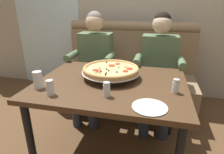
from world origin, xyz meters
TOP-DOWN VIEW (x-y plane):
  - ground_plane at (0.00, 0.00)m, footprint 16.00×16.00m
  - back_wall_with_window at (0.00, 1.52)m, footprint 6.00×0.12m
  - window_panel at (-1.41, 1.45)m, footprint 1.10×0.02m
  - booth_bench at (0.00, 0.95)m, footprint 1.72×0.78m
  - dining_table at (0.00, 0.00)m, footprint 1.25×0.97m
  - diner_left at (-0.39, 0.69)m, footprint 0.54×0.64m
  - diner_right at (0.39, 0.69)m, footprint 0.54×0.64m
  - pizza at (-0.02, 0.09)m, footprint 0.51×0.51m
  - shaker_oregano at (0.51, -0.10)m, footprint 0.05×0.05m
  - shaker_pepper_flakes at (-0.37, -0.34)m, footprint 0.06×0.06m
  - shaker_parmesan at (0.03, -0.27)m, footprint 0.05×0.05m
  - plate_near_left at (0.34, -0.36)m, footprint 0.23×0.23m
  - drinking_glass at (-0.52, -0.25)m, footprint 0.07×0.07m

SIDE VIEW (x-z plane):
  - ground_plane at x=0.00m, z-range 0.00..0.00m
  - booth_bench at x=0.00m, z-range -0.17..0.96m
  - dining_table at x=0.00m, z-range 0.29..1.02m
  - diner_left at x=-0.39m, z-range 0.07..1.35m
  - diner_right at x=0.39m, z-range 0.07..1.35m
  - plate_near_left at x=0.34m, z-range 0.74..0.76m
  - shaker_oregano at x=0.51m, z-range 0.73..0.84m
  - shaker_parmesan at x=0.03m, z-range 0.73..0.84m
  - shaker_pepper_flakes at x=-0.37m, z-range 0.73..0.84m
  - drinking_glass at x=-0.52m, z-range 0.73..0.87m
  - pizza at x=-0.02m, z-range 0.76..0.87m
  - back_wall_with_window at x=0.00m, z-range 0.00..2.80m
  - window_panel at x=-1.41m, z-range 0.00..2.80m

